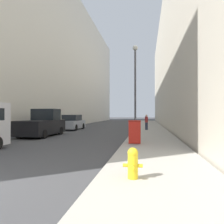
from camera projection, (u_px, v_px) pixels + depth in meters
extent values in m
cube|color=#ADA89E|center=(151.00, 131.00, 21.74)|extent=(3.34, 60.00, 0.13)
cube|color=beige|center=(36.00, 59.00, 32.35)|extent=(12.00, 60.00, 19.71)
cube|color=beige|center=(210.00, 60.00, 28.47)|extent=(12.00, 60.00, 17.42)
cylinder|color=yellow|center=(133.00, 167.00, 5.47)|extent=(0.26, 0.26, 0.60)
sphere|color=yellow|center=(133.00, 153.00, 5.47)|extent=(0.27, 0.27, 0.27)
cylinder|color=yellow|center=(133.00, 150.00, 5.47)|extent=(0.07, 0.07, 0.06)
cylinder|color=yellow|center=(132.00, 167.00, 5.28)|extent=(0.11, 0.12, 0.11)
cylinder|color=yellow|center=(125.00, 165.00, 5.50)|extent=(0.12, 0.09, 0.09)
cylinder|color=yellow|center=(140.00, 166.00, 5.44)|extent=(0.12, 0.09, 0.09)
cube|color=red|center=(135.00, 132.00, 11.89)|extent=(0.63, 0.58, 1.16)
cube|color=maroon|center=(135.00, 121.00, 11.89)|extent=(0.65, 0.60, 0.08)
cylinder|color=black|center=(130.00, 141.00, 12.17)|extent=(0.05, 0.16, 0.16)
cylinder|color=black|center=(140.00, 142.00, 12.08)|extent=(0.05, 0.16, 0.16)
cylinder|color=#4C4C51|center=(135.00, 135.00, 15.38)|extent=(0.26, 0.26, 0.25)
cylinder|color=#4C4C51|center=(135.00, 93.00, 15.40)|extent=(0.13, 0.13, 6.14)
sphere|color=silver|center=(135.00, 48.00, 15.42)|extent=(0.37, 0.37, 0.37)
cube|color=black|center=(41.00, 127.00, 16.99)|extent=(2.07, 4.81, 1.07)
cube|color=black|center=(46.00, 114.00, 17.83)|extent=(1.90, 1.54, 0.90)
cylinder|color=black|center=(39.00, 130.00, 18.61)|extent=(0.24, 0.64, 0.64)
cylinder|color=black|center=(60.00, 131.00, 18.31)|extent=(0.24, 0.64, 0.64)
cylinder|color=black|center=(19.00, 134.00, 15.67)|extent=(0.24, 0.64, 0.64)
cylinder|color=black|center=(44.00, 134.00, 15.36)|extent=(0.24, 0.64, 0.64)
cube|color=#A3A8B2|center=(72.00, 124.00, 24.05)|extent=(1.80, 4.26, 0.84)
cube|color=#1E2328|center=(72.00, 118.00, 24.06)|extent=(1.59, 2.22, 0.63)
cylinder|color=black|center=(69.00, 126.00, 25.44)|extent=(0.24, 0.64, 0.64)
cylinder|color=black|center=(83.00, 126.00, 25.18)|extent=(0.24, 0.64, 0.64)
cylinder|color=black|center=(60.00, 127.00, 22.92)|extent=(0.24, 0.64, 0.64)
cylinder|color=black|center=(76.00, 127.00, 22.65)|extent=(0.24, 0.64, 0.64)
cube|color=#2D3347|center=(146.00, 126.00, 21.97)|extent=(0.26, 0.19, 0.74)
cube|color=maroon|center=(146.00, 119.00, 21.97)|extent=(0.31, 0.19, 0.59)
sphere|color=tan|center=(146.00, 116.00, 21.98)|extent=(0.20, 0.20, 0.20)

